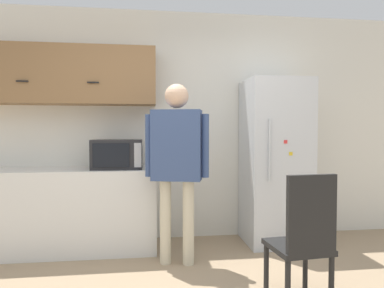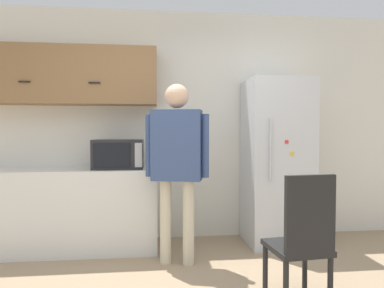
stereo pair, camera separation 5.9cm
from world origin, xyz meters
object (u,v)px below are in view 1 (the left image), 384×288
Objects in this scene: microwave at (117,154)px; chair at (304,236)px; refrigerator at (275,162)px; person at (177,154)px.

chair is (1.44, -1.40, -0.52)m from microwave.
refrigerator is (1.77, 0.05, -0.10)m from microwave.
person is (0.60, -0.46, 0.03)m from microwave.
microwave is 0.75m from person.
chair is at bearing -44.15° from microwave.
refrigerator reaches higher than person.
chair is at bearing -33.79° from person.
refrigerator is (1.17, 0.50, -0.13)m from person.
person is 1.77× the size of chair.
refrigerator is 1.91× the size of chair.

